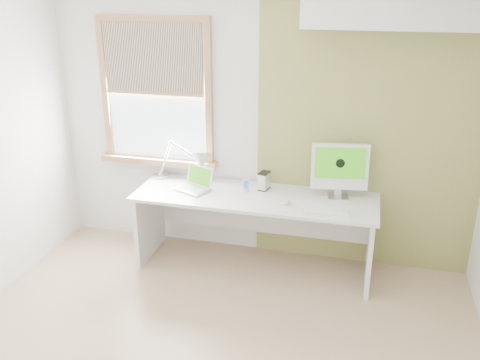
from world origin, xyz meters
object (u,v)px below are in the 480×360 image
(external_drive, at_px, (264,181))
(desk, at_px, (256,212))
(laptop, at_px, (196,184))
(desk_lamp, at_px, (193,163))
(imac, at_px, (340,168))

(external_drive, bearing_deg, desk, -112.59)
(laptop, relative_size, external_drive, 2.24)
(desk, height_order, desk_lamp, desk_lamp)
(desk_lamp, distance_m, external_drive, 0.70)
(desk_lamp, bearing_deg, external_drive, 1.79)
(desk_lamp, bearing_deg, imac, 0.36)
(desk_lamp, bearing_deg, desk, -8.29)
(desk_lamp, height_order, laptop, desk_lamp)
(desk_lamp, xyz_separation_m, imac, (1.37, 0.01, 0.07))
(external_drive, relative_size, imac, 0.33)
(laptop, bearing_deg, imac, 6.14)
(desk, distance_m, imac, 0.87)
(imac, bearing_deg, laptop, -173.86)
(desk_lamp, relative_size, external_drive, 4.03)
(desk, relative_size, laptop, 5.85)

